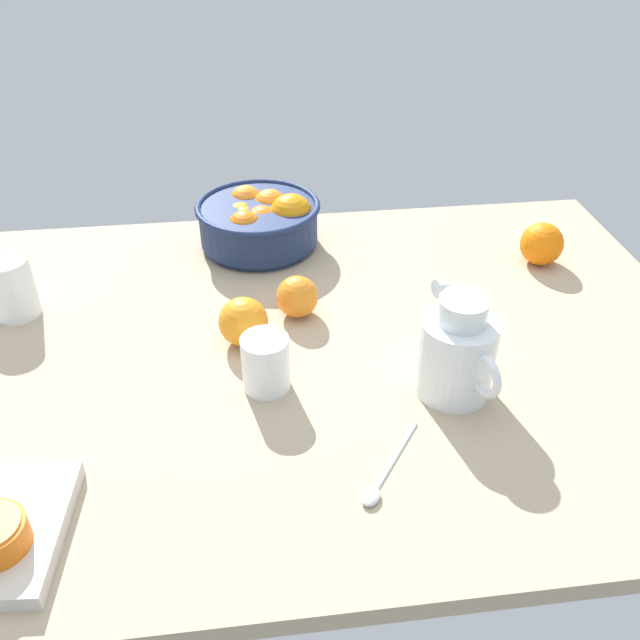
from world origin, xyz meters
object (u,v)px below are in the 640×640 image
at_px(loose_orange_1, 542,244).
at_px(spoon, 384,476).
at_px(fruit_bowl, 260,221).
at_px(juice_pitcher, 456,358).
at_px(loose_orange_2, 243,322).
at_px(second_glass, 13,292).
at_px(loose_orange_0, 297,297).
at_px(juice_glass, 266,365).

relative_size(loose_orange_1, spoon, 0.57).
height_order(fruit_bowl, loose_orange_1, fruit_bowl).
bearing_deg(juice_pitcher, loose_orange_2, 152.71).
bearing_deg(second_glass, spoon, -38.65).
distance_m(fruit_bowl, spoon, 0.65).
bearing_deg(loose_orange_2, spoon, -61.85).
bearing_deg(fruit_bowl, spoon, -78.95).
relative_size(second_glass, spoon, 0.74).
height_order(juice_pitcher, spoon, juice_pitcher).
xyz_separation_m(fruit_bowl, loose_orange_0, (0.05, -0.25, -0.02)).
relative_size(juice_pitcher, loose_orange_2, 2.11).
bearing_deg(juice_glass, juice_pitcher, -8.74).
relative_size(fruit_bowl, loose_orange_0, 3.42).
xyz_separation_m(second_glass, loose_orange_1, (0.96, 0.06, -0.00)).
xyz_separation_m(fruit_bowl, spoon, (0.12, -0.63, -0.05)).
distance_m(fruit_bowl, juice_glass, 0.44).
bearing_deg(fruit_bowl, loose_orange_1, -14.50).
height_order(fruit_bowl, juice_glass, fruit_bowl).
distance_m(second_glass, loose_orange_2, 0.41).
xyz_separation_m(juice_pitcher, juice_glass, (-0.27, 0.04, -0.02)).
height_order(second_glass, loose_orange_0, second_glass).
xyz_separation_m(juice_pitcher, spoon, (-0.14, -0.16, -0.06)).
height_order(loose_orange_0, loose_orange_2, loose_orange_2).
height_order(juice_glass, second_glass, second_glass).
xyz_separation_m(fruit_bowl, second_glass, (-0.43, -0.19, -0.01)).
distance_m(loose_orange_2, spoon, 0.36).
xyz_separation_m(fruit_bowl, juice_pitcher, (0.26, -0.48, 0.01)).
bearing_deg(fruit_bowl, loose_orange_0, -78.89).
bearing_deg(spoon, juice_glass, 124.82).
xyz_separation_m(fruit_bowl, juice_glass, (-0.01, -0.44, -0.01)).
distance_m(fruit_bowl, loose_orange_2, 0.33).
height_order(fruit_bowl, spoon, fruit_bowl).
distance_m(fruit_bowl, loose_orange_1, 0.55).
relative_size(juice_pitcher, loose_orange_0, 2.35).
bearing_deg(loose_orange_1, loose_orange_0, -166.35).
distance_m(juice_pitcher, loose_orange_1, 0.44).
distance_m(juice_glass, loose_orange_1, 0.62).
bearing_deg(loose_orange_2, loose_orange_0, 36.04).
relative_size(juice_pitcher, juice_glass, 1.92).
bearing_deg(spoon, loose_orange_0, 101.01).
bearing_deg(loose_orange_2, second_glass, 161.53).
height_order(juice_glass, loose_orange_1, juice_glass).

